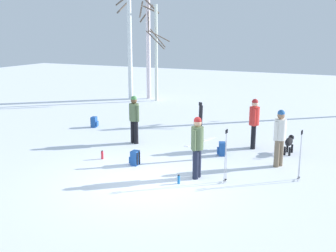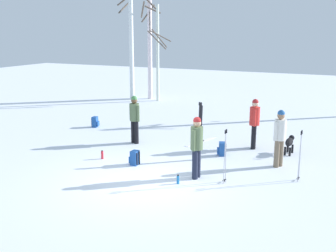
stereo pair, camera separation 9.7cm
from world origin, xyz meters
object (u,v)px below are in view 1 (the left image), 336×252
at_px(person_3, 280,134).
at_px(person_1, 134,116).
at_px(backpack_0, 94,122).
at_px(backpack_2, 222,149).
at_px(ski_pair_lying_0, 200,141).
at_px(birch_tree_2, 156,52).
at_px(ski_poles_1, 300,154).
at_px(birch_tree_1, 148,35).
at_px(ski_poles_0, 226,155).
at_px(person_2, 254,120).
at_px(backpack_1, 135,158).
at_px(ski_pair_planted_0, 200,132).
at_px(water_bottle_1, 102,155).
at_px(person_0, 197,143).
at_px(dog, 289,142).
at_px(birch_tree_0, 130,35).
at_px(water_bottle_0, 179,179).

bearing_deg(person_3, person_1, 175.23).
distance_m(backpack_0, backpack_2, 6.22).
relative_size(ski_pair_lying_0, birch_tree_2, 0.32).
height_order(ski_poles_1, backpack_0, ski_poles_1).
relative_size(backpack_2, birch_tree_1, 0.06).
bearing_deg(person_1, ski_pair_lying_0, 29.50).
bearing_deg(ski_poles_1, ski_poles_0, -150.40).
distance_m(person_2, backpack_1, 4.38).
distance_m(ski_pair_lying_0, ski_poles_1, 4.64).
xyz_separation_m(person_2, ski_pair_planted_0, (-1.21, -1.98, -0.07)).
bearing_deg(water_bottle_1, person_0, -5.42).
bearing_deg(backpack_2, birch_tree_1, 129.33).
xyz_separation_m(person_2, water_bottle_1, (-4.01, -3.21, -0.85)).
xyz_separation_m(dog, water_bottle_1, (-5.22, -3.09, -0.26)).
bearing_deg(water_bottle_1, dog, 30.58).
relative_size(dog, birch_tree_0, 0.13).
bearing_deg(person_3, ski_poles_1, -53.22).
xyz_separation_m(person_0, birch_tree_0, (-8.32, 10.81, 2.67)).
distance_m(person_3, water_bottle_0, 3.43).
relative_size(backpack_2, birch_tree_2, 0.08).
bearing_deg(dog, person_3, -92.96).
bearing_deg(backpack_0, backpack_1, -42.09).
bearing_deg(ski_poles_1, water_bottle_1, -173.54).
xyz_separation_m(person_1, backpack_1, (1.21, -2.13, -0.77)).
bearing_deg(person_3, backpack_2, 169.96).
bearing_deg(ski_pair_lying_0, backpack_0, 176.88).
xyz_separation_m(backpack_1, water_bottle_1, (-1.21, 0.07, -0.08)).
xyz_separation_m(ski_poles_0, birch_tree_2, (-7.41, 10.74, 2.00)).
relative_size(ski_pair_lying_0, backpack_0, 3.84).
bearing_deg(birch_tree_0, ski_pair_lying_0, -45.64).
height_order(ski_pair_planted_0, birch_tree_2, birch_tree_2).
height_order(dog, birch_tree_0, birch_tree_0).
height_order(person_2, ski_pair_planted_0, ski_pair_planted_0).
distance_m(ski_poles_1, backpack_1, 4.74).
xyz_separation_m(dog, ski_pair_planted_0, (-2.42, -1.86, 0.52)).
distance_m(person_2, water_bottle_1, 5.21).
relative_size(backpack_0, birch_tree_0, 0.06).
bearing_deg(ski_poles_0, backpack_2, 109.77).
xyz_separation_m(dog, ski_pair_lying_0, (-3.14, 0.15, -0.38)).
height_order(person_1, backpack_0, person_1).
relative_size(ski_poles_0, ski_poles_1, 1.05).
xyz_separation_m(water_bottle_0, birch_tree_1, (-7.06, 11.83, 3.52)).
height_order(person_3, birch_tree_0, birch_tree_0).
xyz_separation_m(person_3, ski_pair_lying_0, (-3.07, 1.61, -0.97)).
bearing_deg(backpack_1, backpack_0, 137.91).
relative_size(person_2, water_bottle_1, 6.25).
bearing_deg(birch_tree_0, person_1, -59.24).
xyz_separation_m(person_0, person_1, (-3.30, 2.37, 0.00)).
bearing_deg(birch_tree_2, backpack_0, -85.35).
bearing_deg(person_0, birch_tree_2, 121.61).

